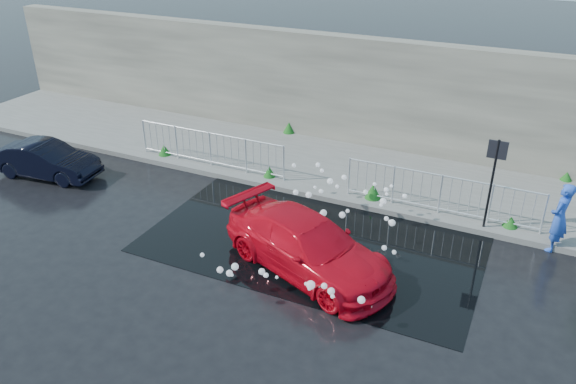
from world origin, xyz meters
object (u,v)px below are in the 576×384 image
at_px(sign_post, 494,170).
at_px(person, 559,218).
at_px(dark_car, 46,160).
at_px(red_car, 308,246).

bearing_deg(sign_post, person, -3.81).
bearing_deg(person, dark_car, -61.27).
height_order(red_car, dark_car, red_car).
height_order(sign_post, red_car, sign_post).
xyz_separation_m(sign_post, dark_car, (-12.42, -2.26, -1.19)).
relative_size(dark_car, person, 1.85).
distance_m(sign_post, dark_car, 12.68).
bearing_deg(dark_car, red_car, -104.22).
bearing_deg(sign_post, red_car, -134.97).
bearing_deg(red_car, sign_post, -23.94).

